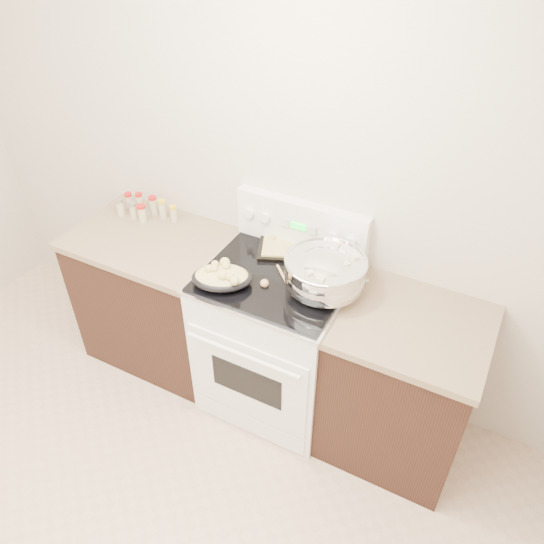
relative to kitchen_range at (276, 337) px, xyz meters
The scene contains 9 objects.
counter_left 0.83m from the kitchen_range, behind, with size 0.93×0.67×0.92m.
counter_right 0.73m from the kitchen_range, ahead, with size 0.73×0.67×0.92m.
kitchen_range is the anchor object (origin of this frame).
mixing_bowl 0.61m from the kitchen_range, ahead, with size 0.47×0.47×0.24m.
roasting_pan 0.58m from the kitchen_range, 137.21° to the right, with size 0.37×0.32×0.11m.
baking_sheet 0.55m from the kitchen_range, 90.86° to the left, with size 0.52×0.45×0.05m.
wooden_spoon 0.47m from the kitchen_range, 80.96° to the right, with size 0.19×0.19×0.04m.
blue_ladle 0.59m from the kitchen_range, ahead, with size 0.16×0.23×0.09m.
spice_jars 1.12m from the kitchen_range, behind, with size 0.38×0.15×0.13m.
Camera 1 is at (1.33, -0.50, 2.66)m, focal length 35.00 mm.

